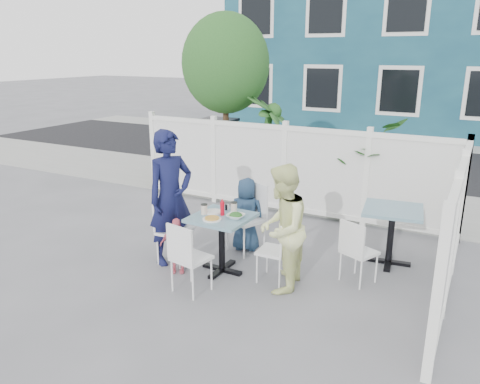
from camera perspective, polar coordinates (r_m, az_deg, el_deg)
The scene contains 30 objects.
ground at distance 6.63m, azimuth -3.69°, elevation -8.50°, with size 80.00×80.00×0.00m, color slate.
near_sidewalk at distance 9.86m, azimuth 7.91°, elevation -0.06°, with size 24.00×2.60×0.01m, color gray.
street at distance 13.29m, azimuth 13.47°, elevation 4.01°, with size 24.00×5.00×0.01m, color black.
far_sidewalk at distance 16.26m, azimuth 16.31°, elevation 6.07°, with size 24.00×1.60×0.01m, color gray.
building at distance 19.44m, azimuth 17.76°, elevation 16.50°, with size 11.00×6.00×6.00m.
fence_back at distance 8.35m, azimuth 5.43°, elevation 2.52°, with size 5.86×0.08×1.60m.
fence_right at distance 6.05m, azimuth 24.59°, elevation -4.56°, with size 0.08×3.66×1.60m.
tree at distance 9.66m, azimuth -1.79°, elevation 15.34°, with size 1.80×1.62×3.59m.
utility_cabinet at distance 10.77m, azimuth -2.52°, elevation 5.13°, with size 0.71×0.51×1.32m, color gold.
potted_shrub_a at distance 9.17m, azimuth 3.55°, elevation 5.30°, with size 1.13×1.13×2.02m, color #20511F.
potted_shrub_b at distance 8.55m, azimuth 14.13°, elevation 2.94°, with size 1.55×1.34×1.72m, color #20511F.
main_table at distance 6.13m, azimuth -2.25°, elevation -4.49°, with size 0.76×0.76×0.78m.
spare_table at distance 6.67m, azimuth 18.04°, elevation -3.40°, with size 0.86×0.86×0.80m.
chair_left at distance 6.53m, azimuth -8.59°, elevation -3.86°, with size 0.44×0.45×0.94m.
chair_right at distance 5.92m, azimuth 4.75°, elevation -6.60°, with size 0.38×0.39×0.83m.
chair_back at distance 6.79m, azimuth 1.29°, elevation -2.47°, with size 0.60×0.59×1.02m.
chair_near at distance 5.64m, azimuth -6.54°, elevation -7.47°, with size 0.47×0.46×0.90m.
chair_spare at distance 6.03m, azimuth 13.97°, elevation -6.59°, with size 0.50×0.49×0.83m.
man at distance 6.40m, azimuth -8.45°, elevation -0.68°, with size 0.68×0.44×1.86m, color #11143B.
woman at distance 5.65m, azimuth 5.11°, elevation -4.47°, with size 0.77×0.60×1.58m, color #E6F55F.
boy at distance 6.83m, azimuth 0.78°, elevation -2.75°, with size 0.53×0.35×1.09m, color navy.
toddler at distance 6.25m, azimuth -7.73°, elevation -6.46°, with size 0.44×0.18×0.76m, color #EF6E83.
plate_main at distance 5.94m, azimuth -3.44°, elevation -3.33°, with size 0.24×0.24×0.02m, color white.
plate_side at distance 6.21m, azimuth -3.31°, elevation -2.41°, with size 0.24×0.24×0.02m, color white.
salad_bowl at distance 5.98m, azimuth -0.52°, elevation -2.98°, with size 0.22×0.22×0.05m, color white.
coffee_cup_a at distance 6.13m, azimuth -4.39°, elevation -2.14°, with size 0.08×0.08×0.13m, color beige.
coffee_cup_b at distance 6.20m, azimuth -0.75°, elevation -1.89°, with size 0.08×0.08×0.13m, color beige.
ketchup_bottle at distance 6.08m, azimuth -2.17°, elevation -2.04°, with size 0.06×0.06×0.18m, color red.
salt_shaker at distance 6.31m, azimuth -1.51°, elevation -1.83°, with size 0.03×0.03×0.07m, color white.
pepper_shaker at distance 6.29m, azimuth -1.70°, elevation -1.88°, with size 0.03×0.03×0.07m, color black.
Camera 1 is at (3.18, -5.10, 2.82)m, focal length 35.00 mm.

